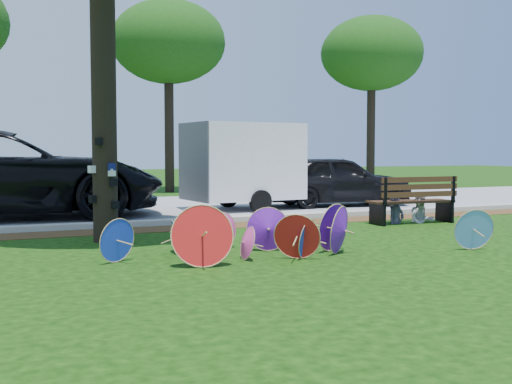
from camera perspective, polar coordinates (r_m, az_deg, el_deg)
ground at (r=9.52m, az=2.05°, el=-6.22°), size 90.00×90.00×0.00m
mulch_strip at (r=13.67m, az=-6.12°, el=-3.16°), size 90.00×1.00×0.01m
curb at (r=14.33m, az=-6.95°, el=-2.63°), size 90.00×0.30×0.12m
street at (r=18.34m, az=-10.65°, el=-1.44°), size 90.00×8.00×0.01m
parasol_pile at (r=9.98m, az=1.07°, el=-3.64°), size 6.35×2.13×0.91m
black_van at (r=16.57m, az=-21.62°, el=1.47°), size 7.90×4.11×2.12m
dark_pickup at (r=18.95m, az=7.13°, el=1.01°), size 4.57×2.32×1.49m
cargo_trailer at (r=17.60m, az=-1.13°, el=2.75°), size 3.15×2.18×2.67m
park_bench at (r=14.83m, az=13.57°, el=-0.70°), size 2.03×0.84×1.04m
person_left at (r=14.66m, az=12.36°, el=-0.20°), size 0.55×0.43×1.32m
person_right at (r=15.08m, az=14.52°, el=-0.18°), size 0.75×0.66×1.29m
bg_trees at (r=25.08m, az=-6.72°, el=13.19°), size 21.21×5.55×7.40m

